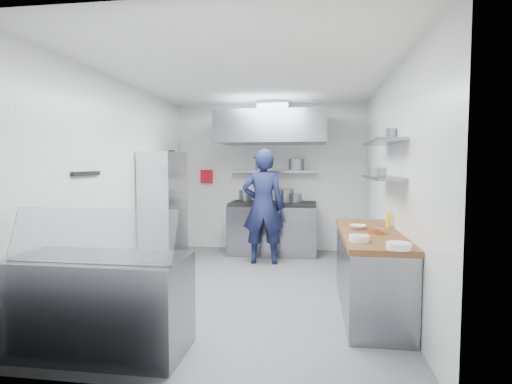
% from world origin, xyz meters
% --- Properties ---
extents(floor, '(5.00, 5.00, 0.00)m').
position_xyz_m(floor, '(0.00, 0.00, 0.00)').
color(floor, '#5D5D5F').
rests_on(floor, ground).
extents(ceiling, '(5.00, 5.00, 0.00)m').
position_xyz_m(ceiling, '(0.00, 0.00, 2.80)').
color(ceiling, silver).
rests_on(ceiling, wall_back).
extents(wall_back, '(3.60, 2.80, 0.02)m').
position_xyz_m(wall_back, '(0.00, 2.50, 1.40)').
color(wall_back, white).
rests_on(wall_back, floor).
extents(wall_front, '(3.60, 2.80, 0.02)m').
position_xyz_m(wall_front, '(0.00, -2.50, 1.40)').
color(wall_front, white).
rests_on(wall_front, floor).
extents(wall_left, '(2.80, 5.00, 0.02)m').
position_xyz_m(wall_left, '(-1.80, 0.00, 1.40)').
color(wall_left, white).
rests_on(wall_left, floor).
extents(wall_right, '(2.80, 5.00, 0.02)m').
position_xyz_m(wall_right, '(1.80, 0.00, 1.40)').
color(wall_right, white).
rests_on(wall_right, floor).
extents(gas_range, '(1.60, 0.80, 0.90)m').
position_xyz_m(gas_range, '(0.10, 2.10, 0.45)').
color(gas_range, gray).
rests_on(gas_range, floor).
extents(cooktop, '(1.57, 0.78, 0.06)m').
position_xyz_m(cooktop, '(0.10, 2.10, 0.93)').
color(cooktop, black).
rests_on(cooktop, gas_range).
extents(stock_pot_left, '(0.25, 0.25, 0.20)m').
position_xyz_m(stock_pot_left, '(-0.47, 2.43, 1.06)').
color(stock_pot_left, slate).
rests_on(stock_pot_left, cooktop).
extents(stock_pot_mid, '(0.35, 0.35, 0.24)m').
position_xyz_m(stock_pot_mid, '(0.30, 2.16, 1.08)').
color(stock_pot_mid, slate).
rests_on(stock_pot_mid, cooktop).
extents(stock_pot_right, '(0.25, 0.25, 0.16)m').
position_xyz_m(stock_pot_right, '(0.51, 2.08, 1.04)').
color(stock_pot_right, slate).
rests_on(stock_pot_right, cooktop).
extents(over_range_shelf, '(1.60, 0.30, 0.04)m').
position_xyz_m(over_range_shelf, '(0.10, 2.34, 1.52)').
color(over_range_shelf, gray).
rests_on(over_range_shelf, wall_back).
extents(shelf_pot_a, '(0.26, 0.26, 0.18)m').
position_xyz_m(shelf_pot_a, '(-0.19, 2.58, 1.63)').
color(shelf_pot_a, slate).
rests_on(shelf_pot_a, over_range_shelf).
extents(shelf_pot_b, '(0.30, 0.30, 0.22)m').
position_xyz_m(shelf_pot_b, '(0.51, 2.43, 1.65)').
color(shelf_pot_b, slate).
rests_on(shelf_pot_b, over_range_shelf).
extents(extractor_hood, '(1.90, 1.15, 0.55)m').
position_xyz_m(extractor_hood, '(0.10, 1.93, 2.30)').
color(extractor_hood, gray).
rests_on(extractor_hood, wall_back).
extents(hood_duct, '(0.55, 0.55, 0.24)m').
position_xyz_m(hood_duct, '(0.10, 2.15, 2.68)').
color(hood_duct, slate).
rests_on(hood_duct, extractor_hood).
extents(red_firebox, '(0.22, 0.10, 0.26)m').
position_xyz_m(red_firebox, '(-1.25, 2.44, 1.42)').
color(red_firebox, red).
rests_on(red_firebox, wall_back).
extents(chef, '(0.73, 0.52, 1.91)m').
position_xyz_m(chef, '(0.01, 1.36, 0.96)').
color(chef, '#141A3D').
rests_on(chef, floor).
extents(wire_rack, '(0.50, 0.90, 1.85)m').
position_xyz_m(wire_rack, '(-1.53, 0.86, 0.93)').
color(wire_rack, silver).
rests_on(wire_rack, floor).
extents(rack_bin_a, '(0.14, 0.18, 0.16)m').
position_xyz_m(rack_bin_a, '(-1.53, 1.12, 0.80)').
color(rack_bin_a, white).
rests_on(rack_bin_a, wire_rack).
extents(rack_bin_b, '(0.14, 0.19, 0.16)m').
position_xyz_m(rack_bin_b, '(-1.53, 1.50, 1.30)').
color(rack_bin_b, yellow).
rests_on(rack_bin_b, wire_rack).
extents(rack_jar, '(0.11, 0.11, 0.18)m').
position_xyz_m(rack_jar, '(-1.48, 1.13, 1.80)').
color(rack_jar, black).
rests_on(rack_jar, wire_rack).
extents(knife_strip, '(0.04, 0.55, 0.05)m').
position_xyz_m(knife_strip, '(-1.78, -0.90, 1.55)').
color(knife_strip, black).
rests_on(knife_strip, wall_left).
extents(prep_counter_base, '(0.62, 2.00, 0.84)m').
position_xyz_m(prep_counter_base, '(1.48, -0.60, 0.42)').
color(prep_counter_base, gray).
rests_on(prep_counter_base, floor).
extents(prep_counter_top, '(0.65, 2.04, 0.06)m').
position_xyz_m(prep_counter_top, '(1.48, -0.60, 0.87)').
color(prep_counter_top, brown).
rests_on(prep_counter_top, prep_counter_base).
extents(plate_stack_a, '(0.22, 0.22, 0.06)m').
position_xyz_m(plate_stack_a, '(1.60, -1.53, 0.93)').
color(plate_stack_a, white).
rests_on(plate_stack_a, prep_counter_top).
extents(plate_stack_b, '(0.20, 0.20, 0.06)m').
position_xyz_m(plate_stack_b, '(1.29, -1.21, 0.93)').
color(plate_stack_b, white).
rests_on(plate_stack_b, prep_counter_top).
extents(copper_pan, '(0.17, 0.17, 0.06)m').
position_xyz_m(copper_pan, '(1.52, -0.72, 0.93)').
color(copper_pan, '#C76538').
rests_on(copper_pan, prep_counter_top).
extents(squeeze_bottle, '(0.06, 0.06, 0.18)m').
position_xyz_m(squeeze_bottle, '(1.74, -0.22, 0.99)').
color(squeeze_bottle, yellow).
rests_on(squeeze_bottle, prep_counter_top).
extents(mixing_bowl, '(0.21, 0.21, 0.05)m').
position_xyz_m(mixing_bowl, '(1.36, -0.43, 0.92)').
color(mixing_bowl, white).
rests_on(mixing_bowl, prep_counter_top).
extents(wall_shelf_lower, '(0.30, 1.30, 0.04)m').
position_xyz_m(wall_shelf_lower, '(1.64, -0.30, 1.50)').
color(wall_shelf_lower, gray).
rests_on(wall_shelf_lower, wall_right).
extents(wall_shelf_upper, '(0.30, 1.30, 0.04)m').
position_xyz_m(wall_shelf_upper, '(1.64, -0.30, 1.92)').
color(wall_shelf_upper, gray).
rests_on(wall_shelf_upper, wall_right).
extents(shelf_pot_c, '(0.20, 0.20, 0.10)m').
position_xyz_m(shelf_pot_c, '(1.56, -0.50, 1.57)').
color(shelf_pot_c, slate).
rests_on(shelf_pot_c, wall_shelf_lower).
extents(shelf_pot_d, '(0.28, 0.28, 0.14)m').
position_xyz_m(shelf_pot_d, '(1.71, -0.21, 2.01)').
color(shelf_pot_d, slate).
rests_on(shelf_pot_d, wall_shelf_upper).
extents(display_case, '(1.50, 0.70, 0.85)m').
position_xyz_m(display_case, '(-1.00, -2.00, 0.42)').
color(display_case, gray).
rests_on(display_case, floor).
extents(display_glass, '(1.47, 0.19, 0.42)m').
position_xyz_m(display_glass, '(-1.00, -2.12, 1.07)').
color(display_glass, silver).
rests_on(display_glass, display_case).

